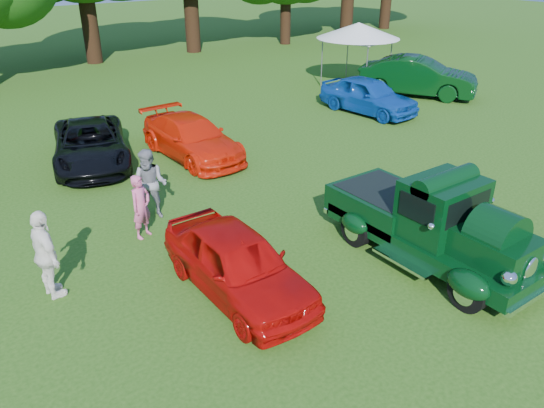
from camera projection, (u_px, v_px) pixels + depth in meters
ground at (370, 270)px, 11.26m from camera, size 120.00×120.00×0.00m
hero_pickup at (430, 224)px, 11.34m from camera, size 2.31×4.97×1.94m
red_convertible at (238, 263)px, 10.26m from camera, size 1.60×3.94×1.34m
back_car_black at (90, 144)px, 16.49m from camera, size 3.40×5.09×1.30m
back_car_orange at (192, 138)px, 17.02m from camera, size 1.97×4.50×1.29m
back_car_blue at (368, 95)px, 21.55m from camera, size 2.15×4.40×1.44m
back_car_green at (418, 77)px, 24.03m from camera, size 4.20×5.38×1.71m
spectator_pink at (141, 207)px, 12.24m from camera, size 0.67×0.58×1.55m
spectator_grey at (150, 184)px, 13.08m from camera, size 1.10×1.09×1.79m
spectator_white at (46, 255)px, 10.05m from camera, size 0.57×1.12×1.84m
canopy_tent at (358, 31)px, 25.03m from camera, size 4.90×4.90×2.95m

